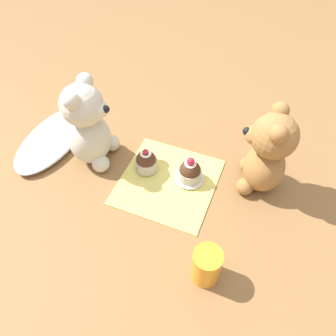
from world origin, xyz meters
name	(u,v)px	position (x,y,z in m)	size (l,w,h in m)	color
ground_plane	(168,182)	(0.00, 0.00, 0.00)	(4.00, 4.00, 0.00)	olive
knitted_placemat	(168,181)	(0.00, 0.00, 0.00)	(0.24, 0.24, 0.01)	#E0D166
tulle_cloth	(52,138)	(0.01, 0.36, 0.02)	(0.29, 0.14, 0.03)	silver
teddy_bear_cream	(88,126)	(0.01, 0.22, 0.11)	(0.13, 0.13, 0.24)	beige
teddy_bear_tan	(267,153)	(0.08, -0.21, 0.11)	(0.12, 0.12, 0.23)	#A3703D
cupcake_near_cream_bear	(146,162)	(0.02, 0.07, 0.03)	(0.06, 0.06, 0.07)	#B2ADA3
saucer_plate	(189,178)	(0.03, -0.05, 0.01)	(0.07, 0.07, 0.01)	silver
cupcake_near_tan_bear	(190,171)	(0.03, -0.05, 0.04)	(0.06, 0.06, 0.07)	#B2ADA3
juice_glass	(206,266)	(-0.20, -0.16, 0.04)	(0.06, 0.06, 0.09)	orange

